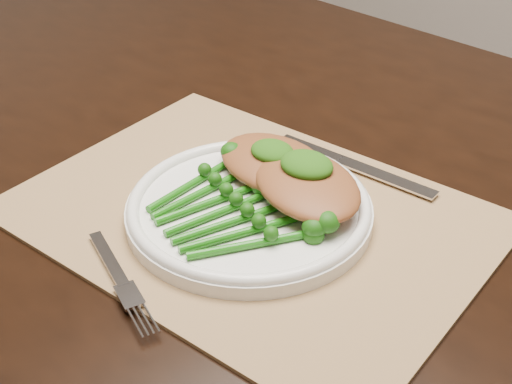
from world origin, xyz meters
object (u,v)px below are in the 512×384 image
Objects in this scene: dining_table at (274,364)px; broccolini_bundle at (220,212)px; chicken_fillet_left at (276,164)px; dinner_plate at (249,208)px; placemat at (251,216)px.

broccolini_bundle is at bearing -68.38° from dining_table.
dining_table is 0.42m from chicken_fillet_left.
broccolini_bundle reaches higher than dining_table.
dinner_plate is (0.06, -0.13, 0.39)m from dining_table.
dining_table is at bearing 135.94° from chicken_fillet_left.
chicken_fillet_left reaches higher than placemat.
placemat is 0.07m from chicken_fillet_left.
placemat is at bearing 113.74° from dinner_plate.
chicken_fillet_left is 0.71× the size of broccolini_bundle.
placemat reaches higher than dining_table.
dinner_plate is 0.07m from chicken_fillet_left.
chicken_fillet_left reaches higher than dining_table.
broccolini_bundle is at bearing -77.06° from chicken_fillet_left.
broccolini_bundle reaches higher than placemat.
dining_table is 0.40m from placemat.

